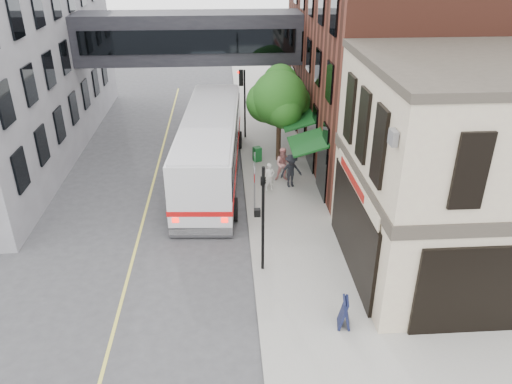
{
  "coord_description": "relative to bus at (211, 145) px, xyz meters",
  "views": [
    {
      "loc": [
        -0.97,
        -14.51,
        12.08
      ],
      "look_at": [
        0.18,
        2.72,
        3.27
      ],
      "focal_mm": 35.0,
      "sensor_mm": 36.0,
      "label": 1
    }
  ],
  "objects": [
    {
      "name": "ground",
      "position": [
        1.76,
        -11.09,
        -1.98
      ],
      "size": [
        120.0,
        120.0,
        0.0
      ],
      "primitive_type": "plane",
      "color": "#38383A",
      "rests_on": "ground"
    },
    {
      "name": "sidewalk_main",
      "position": [
        3.76,
        2.91,
        -1.9
      ],
      "size": [
        4.0,
        60.0,
        0.15
      ],
      "primitive_type": "cube",
      "color": "gray",
      "rests_on": "ground"
    },
    {
      "name": "corner_building",
      "position": [
        10.73,
        -9.09,
        2.23
      ],
      "size": [
        10.19,
        8.12,
        8.45
      ],
      "color": "#BBA68E",
      "rests_on": "ground"
    },
    {
      "name": "brick_building",
      "position": [
        11.74,
        3.9,
        5.01
      ],
      "size": [
        13.76,
        18.0,
        14.0
      ],
      "color": "#4E2318",
      "rests_on": "ground"
    },
    {
      "name": "skyway_bridge",
      "position": [
        -1.24,
        6.91,
        4.52
      ],
      "size": [
        14.0,
        3.18,
        3.0
      ],
      "color": "black",
      "rests_on": "ground"
    },
    {
      "name": "traffic_signal_near",
      "position": [
        2.13,
        -9.09,
        1.0
      ],
      "size": [
        0.44,
        0.22,
        4.6
      ],
      "color": "black",
      "rests_on": "sidewalk_main"
    },
    {
      "name": "traffic_signal_far",
      "position": [
        2.02,
        5.91,
        1.36
      ],
      "size": [
        0.53,
        0.28,
        4.5
      ],
      "color": "black",
      "rests_on": "sidewalk_main"
    },
    {
      "name": "street_sign_pole",
      "position": [
        2.15,
        -4.09,
        -0.05
      ],
      "size": [
        0.08,
        0.75,
        3.0
      ],
      "color": "gray",
      "rests_on": "sidewalk_main"
    },
    {
      "name": "street_tree",
      "position": [
        3.95,
        2.13,
        1.93
      ],
      "size": [
        3.8,
        3.2,
        5.6
      ],
      "color": "#382619",
      "rests_on": "sidewalk_main"
    },
    {
      "name": "lane_marking",
      "position": [
        -3.24,
        -1.09,
        -1.97
      ],
      "size": [
        0.12,
        40.0,
        0.01
      ],
      "primitive_type": "cube",
      "color": "#D8CC4C",
      "rests_on": "ground"
    },
    {
      "name": "bus",
      "position": [
        0.0,
        0.0,
        0.0
      ],
      "size": [
        3.83,
        13.28,
        3.53
      ],
      "color": "silver",
      "rests_on": "ground"
    },
    {
      "name": "pedestrian_a",
      "position": [
        3.06,
        -2.08,
        -1.08
      ],
      "size": [
        0.6,
        0.44,
        1.5
      ],
      "primitive_type": "imported",
      "rotation": [
        0.0,
        0.0,
        0.15
      ],
      "color": "white",
      "rests_on": "sidewalk_main"
    },
    {
      "name": "pedestrian_b",
      "position": [
        3.93,
        -0.92,
        -0.88
      ],
      "size": [
        0.99,
        0.81,
        1.89
      ],
      "primitive_type": "imported",
      "rotation": [
        0.0,
        0.0,
        -0.11
      ],
      "color": "pink",
      "rests_on": "sidewalk_main"
    },
    {
      "name": "pedestrian_c",
      "position": [
        4.25,
        -1.73,
        -0.91
      ],
      "size": [
        1.31,
        0.93,
        1.83
      ],
      "primitive_type": "imported",
      "rotation": [
        0.0,
        0.0,
        0.23
      ],
      "color": "black",
      "rests_on": "sidewalk_main"
    },
    {
      "name": "newspaper_box",
      "position": [
        2.69,
        1.81,
        -1.39
      ],
      "size": [
        0.55,
        0.52,
        0.88
      ],
      "primitive_type": "cube",
      "rotation": [
        0.0,
        0.0,
        0.38
      ],
      "color": "#145A24",
      "rests_on": "sidewalk_main"
    },
    {
      "name": "sandwich_board",
      "position": [
        4.68,
        -12.59,
        -1.27
      ],
      "size": [
        0.51,
        0.69,
        1.12
      ],
      "primitive_type": "cube",
      "rotation": [
        0.0,
        0.0,
        -0.18
      ],
      "color": "black",
      "rests_on": "sidewalk_main"
    }
  ]
}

